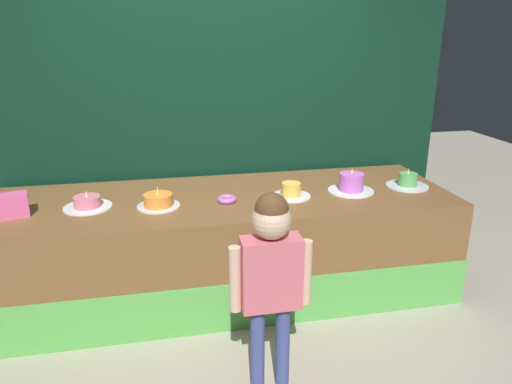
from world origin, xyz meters
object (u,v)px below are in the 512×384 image
object	(u,v)px
cake_center	(291,191)
cake_right	(351,184)
child_figure	(271,267)
cake_far_left	(87,203)
cake_left	(158,201)
pink_box	(9,206)
donut	(227,199)
cake_far_right	(407,182)

from	to	relation	value
cake_center	cake_right	size ratio (longest dim) A/B	0.83
cake_center	child_figure	bearing A→B (deg)	-111.24
child_figure	cake_far_left	distance (m)	1.55
cake_left	pink_box	bearing A→B (deg)	179.36
pink_box	cake_center	xyz separation A→B (m)	(1.98, 0.01, -0.03)
donut	cake_far_left	world-z (taller)	cake_far_left
cake_left	donut	bearing A→B (deg)	0.47
cake_center	cake_right	bearing A→B (deg)	3.28
donut	cake_right	bearing A→B (deg)	2.53
child_figure	pink_box	xyz separation A→B (m)	(-1.58, 1.03, 0.10)
pink_box	cake_center	world-z (taller)	pink_box
child_figure	cake_right	xyz separation A→B (m)	(0.90, 1.07, 0.09)
cake_far_left	cake_left	size ratio (longest dim) A/B	1.11
cake_center	cake_right	world-z (taller)	cake_right
cake_far_left	cake_center	world-z (taller)	cake_far_left
cake_far_left	cake_far_right	xyz separation A→B (m)	(2.48, -0.01, 0.01)
child_figure	cake_right	distance (m)	1.40
cake_left	child_figure	bearing A→B (deg)	-59.98
cake_left	cake_far_right	world-z (taller)	cake_far_right
pink_box	cake_right	distance (m)	2.48
donut	cake_center	size ratio (longest dim) A/B	0.48
cake_far_right	donut	bearing A→B (deg)	-177.41
donut	cake_center	distance (m)	0.50
child_figure	cake_far_left	world-z (taller)	child_figure
cake_left	cake_center	xyz separation A→B (m)	(0.99, 0.02, 0.00)
child_figure	cake_center	distance (m)	1.11
cake_far_left	cake_center	xyz separation A→B (m)	(1.49, -0.06, 0.01)
child_figure	cake_far_right	distance (m)	1.77
cake_far_right	child_figure	bearing A→B (deg)	-142.01
pink_box	donut	bearing A→B (deg)	-0.27
child_figure	cake_right	size ratio (longest dim) A/B	3.35
cake_center	donut	bearing A→B (deg)	-178.22
cake_center	cake_far_right	distance (m)	0.99
cake_far_left	cake_center	distance (m)	1.49
child_figure	cake_right	bearing A→B (deg)	49.86
donut	cake_left	bearing A→B (deg)	-179.53
donut	pink_box	bearing A→B (deg)	179.73
donut	cake_far_left	size ratio (longest dim) A/B	0.42
cake_far_left	cake_right	distance (m)	1.98
cake_far_left	cake_far_right	distance (m)	2.48
cake_center	cake_far_left	bearing A→B (deg)	177.54
pink_box	cake_far_right	size ratio (longest dim) A/B	0.73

